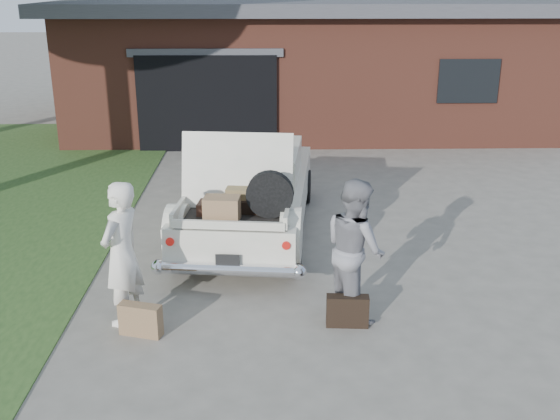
{
  "coord_description": "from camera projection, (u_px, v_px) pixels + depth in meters",
  "views": [
    {
      "loc": [
        -0.18,
        -7.04,
        3.8
      ],
      "look_at": [
        0.0,
        0.6,
        1.1
      ],
      "focal_mm": 42.0,
      "sensor_mm": 36.0,
      "label": 1
    }
  ],
  "objects": [
    {
      "name": "ground",
      "position": [
        281.0,
        312.0,
        7.91
      ],
      "size": [
        90.0,
        90.0,
        0.0
      ],
      "primitive_type": "plane",
      "color": "gray",
      "rests_on": "ground"
    },
    {
      "name": "house",
      "position": [
        306.0,
        61.0,
        18.19
      ],
      "size": [
        12.8,
        7.8,
        3.3
      ],
      "color": "brown",
      "rests_on": "ground"
    },
    {
      "name": "sedan",
      "position": [
        250.0,
        191.0,
        10.21
      ],
      "size": [
        2.24,
        4.75,
        1.88
      ],
      "rotation": [
        0.0,
        0.0,
        -0.11
      ],
      "color": "beige",
      "rests_on": "ground"
    },
    {
      "name": "woman_left",
      "position": [
        122.0,
        254.0,
        7.43
      ],
      "size": [
        0.62,
        0.73,
        1.71
      ],
      "primitive_type": "imported",
      "rotation": [
        0.0,
        0.0,
        -1.98
      ],
      "color": "silver",
      "rests_on": "ground"
    },
    {
      "name": "woman_right",
      "position": [
        355.0,
        248.0,
        7.61
      ],
      "size": [
        0.89,
        0.99,
        1.68
      ],
      "primitive_type": "imported",
      "rotation": [
        0.0,
        0.0,
        1.94
      ],
      "color": "gray",
      "rests_on": "ground"
    },
    {
      "name": "suitcase_left",
      "position": [
        141.0,
        320.0,
        7.35
      ],
      "size": [
        0.51,
        0.29,
        0.37
      ],
      "primitive_type": "cube",
      "rotation": [
        0.0,
        0.0,
        -0.29
      ],
      "color": "olive",
      "rests_on": "ground"
    },
    {
      "name": "suitcase_right",
      "position": [
        347.0,
        311.0,
        7.54
      ],
      "size": [
        0.5,
        0.19,
        0.38
      ],
      "primitive_type": "cube",
      "rotation": [
        0.0,
        0.0,
        -0.07
      ],
      "color": "black",
      "rests_on": "ground"
    }
  ]
}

